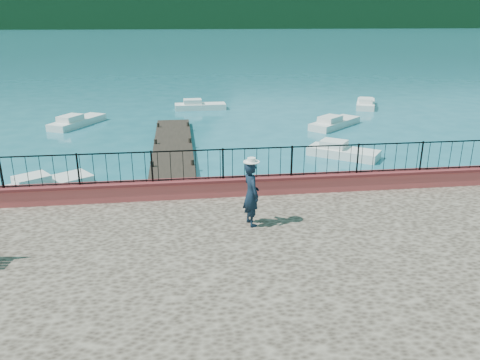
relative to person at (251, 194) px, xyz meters
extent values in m
plane|color=#19596B|center=(-0.24, -1.40, -2.10)|extent=(2000.00, 2000.00, 0.00)
cube|color=#C44646|center=(-0.24, 2.30, -0.61)|extent=(28.00, 0.46, 0.58)
cube|color=black|center=(-0.24, 2.30, 0.16)|extent=(27.00, 0.05, 0.95)
cube|color=#2D231C|center=(-2.24, 10.60, -1.95)|extent=(2.00, 16.00, 0.30)
cube|color=black|center=(-0.24, 298.60, 6.90)|extent=(900.00, 60.00, 18.00)
ellipsoid|color=#142D23|center=(219.76, 558.60, -2.10)|extent=(448.00, 384.00, 180.00)
imported|color=black|center=(0.00, 0.00, 0.00)|extent=(0.58, 0.74, 1.79)
cylinder|color=white|center=(0.00, 0.00, 0.96)|extent=(0.44, 0.44, 0.12)
cube|color=silver|center=(-7.23, 6.78, -1.70)|extent=(3.64, 3.10, 0.80)
cube|color=silver|center=(6.20, 9.94, -1.70)|extent=(3.54, 3.11, 0.80)
cube|color=silver|center=(7.97, 16.58, -1.70)|extent=(4.03, 3.78, 0.80)
cube|color=silver|center=(-8.36, 19.10, -1.70)|extent=(3.17, 4.38, 0.80)
cube|color=silver|center=(-0.23, 23.65, -1.70)|extent=(3.82, 1.38, 0.80)
cube|color=silver|center=(12.55, 22.95, -1.70)|extent=(2.71, 4.12, 0.80)
camera|label=1|loc=(-1.84, -11.65, 4.52)|focal=35.00mm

